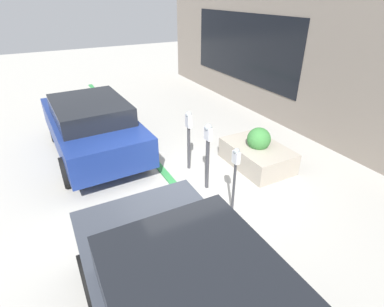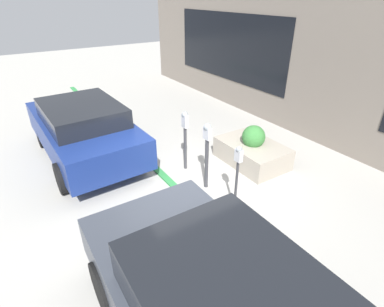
% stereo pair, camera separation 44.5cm
% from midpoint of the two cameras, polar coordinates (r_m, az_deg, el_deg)
% --- Properties ---
extents(ground_plane, '(40.00, 40.00, 0.00)m').
position_cam_midpoint_polar(ground_plane, '(6.41, 0.75, -7.65)').
color(ground_plane, '#ADAAA3').
extents(curb_strip, '(19.00, 0.16, 0.04)m').
position_cam_midpoint_polar(curb_strip, '(6.36, 0.12, -7.71)').
color(curb_strip, '#338C47').
rests_on(curb_strip, ground_plane).
extents(building_facade, '(19.00, 0.17, 3.73)m').
position_cam_midpoint_polar(building_facade, '(8.53, 28.91, 12.13)').
color(building_facade, slate).
rests_on(building_facade, ground_plane).
extents(parking_meter_nearest, '(0.14, 0.12, 1.38)m').
position_cam_midpoint_polar(parking_meter_nearest, '(5.46, 10.58, -2.78)').
color(parking_meter_nearest, '#38383D').
rests_on(parking_meter_nearest, ground_plane).
extents(parking_meter_second, '(0.18, 0.16, 1.50)m').
position_cam_midpoint_polar(parking_meter_second, '(6.11, 5.11, 1.22)').
color(parking_meter_second, '#38383D').
rests_on(parking_meter_second, ground_plane).
extents(parking_meter_middle, '(0.16, 0.14, 1.45)m').
position_cam_midpoint_polar(parking_meter_middle, '(6.83, 1.23, 4.16)').
color(parking_meter_middle, '#38383D').
rests_on(parking_meter_middle, ground_plane).
extents(planter_box, '(1.68, 1.14, 0.98)m').
position_cam_midpoint_polar(planter_box, '(7.47, 13.99, 0.05)').
color(planter_box, '#A39989').
rests_on(planter_box, ground_plane).
extents(parked_car_middle, '(4.23, 2.00, 1.47)m').
position_cam_midpoint_polar(parked_car_middle, '(7.95, -17.06, 5.11)').
color(parked_car_middle, navy).
rests_on(parked_car_middle, ground_plane).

